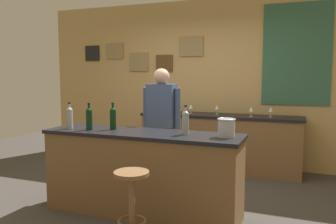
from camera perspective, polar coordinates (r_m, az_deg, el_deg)
name	(u,v)px	position (r m, az deg, el deg)	size (l,w,h in m)	color
ground_plane	(157,201)	(4.37, -1.91, -14.44)	(10.00, 10.00, 0.00)	#423D38
back_wall	(205,81)	(6.00, 6.05, 5.03)	(6.00, 0.09, 2.80)	tan
bar_counter	(142,173)	(3.88, -4.31, -9.98)	(2.21, 0.60, 0.92)	brown
side_counter	(220,142)	(5.65, 8.53, -4.97)	(2.57, 0.56, 0.90)	brown
bartender	(162,121)	(4.50, -1.07, -1.51)	(0.52, 0.21, 1.62)	#384766
bar_stool	(132,195)	(3.21, -6.01, -13.52)	(0.32, 0.32, 0.68)	brown
wine_bottle_a	(70,117)	(4.13, -15.95, -0.79)	(0.07, 0.07, 0.31)	#999E99
wine_bottle_b	(89,118)	(3.99, -12.90, -0.95)	(0.07, 0.07, 0.31)	black
wine_bottle_c	(113,117)	(3.97, -9.07, -0.90)	(0.07, 0.07, 0.31)	black
wine_bottle_d	(185,121)	(3.60, 2.89, -1.57)	(0.07, 0.07, 0.31)	#999E99
ice_bucket	(226,127)	(3.50, 9.62, -2.50)	(0.19, 0.19, 0.19)	#B7BABF
wine_glass_a	(177,106)	(5.75, 1.46, 0.93)	(0.07, 0.07, 0.16)	silver
wine_glass_b	(191,107)	(5.70, 3.78, 0.87)	(0.07, 0.07, 0.16)	silver
wine_glass_c	(217,108)	(5.61, 8.09, 0.73)	(0.07, 0.07, 0.16)	silver
wine_glass_d	(251,109)	(5.41, 13.58, 0.41)	(0.07, 0.07, 0.16)	silver
wine_glass_e	(271,110)	(5.44, 16.61, 0.35)	(0.07, 0.07, 0.16)	silver
coffee_mug	(157,109)	(5.89, -1.84, 0.44)	(0.13, 0.08, 0.09)	silver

